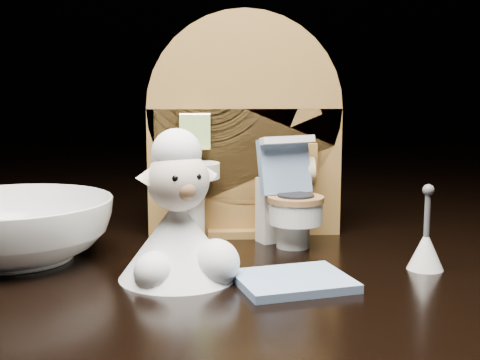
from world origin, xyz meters
name	(u,v)px	position (x,y,z in m)	size (l,w,h in m)	color
backdrop_panel	(243,138)	(0.00, 0.06, 0.07)	(0.13, 0.05, 0.15)	olive
toy_toilet	(288,205)	(0.03, 0.03, 0.03)	(0.04, 0.05, 0.07)	white
bath_mat	(293,281)	(0.02, -0.05, 0.00)	(0.06, 0.05, 0.00)	#7592BA
toilet_brush	(426,247)	(0.10, -0.03, 0.01)	(0.02, 0.02, 0.05)	white
plush_lamb	(179,226)	(-0.04, -0.04, 0.03)	(0.06, 0.06, 0.08)	white
ceramic_bowl	(14,230)	(-0.14, 0.01, 0.02)	(0.11, 0.11, 0.04)	white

